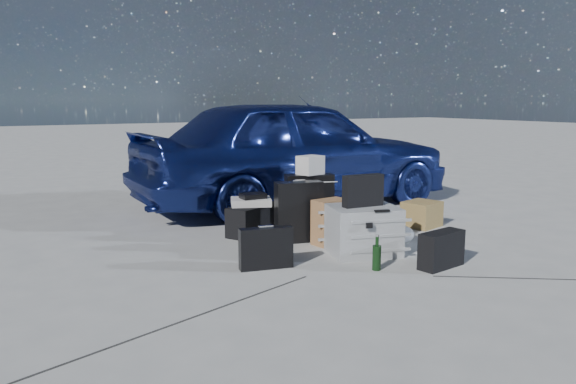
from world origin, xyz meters
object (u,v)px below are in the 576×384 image
Objects in this scene: cardboard_box at (422,214)px; green_bottle at (377,253)px; suitcase_left at (299,212)px; suitcase_right at (309,203)px; duffel_bag at (253,220)px; car at (295,151)px; briefcase at (266,248)px; pelican_case at (363,230)px.

cardboard_box is 1.82m from green_bottle.
suitcase_left is 0.50m from suitcase_right.
duffel_bag reaches higher than green_bottle.
car is 3.06m from green_bottle.
briefcase is 0.94m from green_bottle.
car is at bearing 66.45° from briefcase.
car reaches higher than suitcase_right.
suitcase_right is 0.99× the size of duffel_bag.
car is at bearing 16.20° from duffel_bag.
duffel_bag is 1.92m from cardboard_box.
briefcase is 0.74× the size of suitcase_right.
suitcase_right reaches higher than suitcase_left.
cardboard_box is at bearing 9.49° from suitcase_left.
pelican_case is (-0.69, -2.39, -0.51)m from car.
green_bottle reaches higher than cardboard_box.
green_bottle is at bearing -20.61° from briefcase.
pelican_case is 1.40m from cardboard_box.
suitcase_left is at bearing 129.99° from pelican_case.
suitcase_right is at bearing 79.38° from green_bottle.
suitcase_left is 1.60× the size of cardboard_box.
car reaches higher than green_bottle.
cardboard_box is (2.28, 0.53, -0.03)m from briefcase.
suitcase_left is 0.98× the size of suitcase_right.
suitcase_left is (-0.29, 0.69, 0.08)m from pelican_case.
briefcase is 1.20× the size of cardboard_box.
briefcase is at bearing -118.33° from suitcase_right.
duffel_bag is at bearing 131.57° from pelican_case.
duffel_bag is (-1.24, -1.18, -0.58)m from car.
suitcase_right is 2.14× the size of green_bottle.
suitcase_right reaches higher than cardboard_box.
cardboard_box is at bearing 25.38° from briefcase.
suitcase_right reaches higher than briefcase.
suitcase_left is at bearing 175.63° from cardboard_box.
car is 2.00m from cardboard_box.
pelican_case is 0.53m from green_bottle.
green_bottle is (-0.28, -1.52, -0.17)m from suitcase_right.
briefcase is at bearing 144.72° from car.
suitcase_left is (0.72, 0.65, 0.13)m from briefcase.
suitcase_right is at bearing 55.51° from briefcase.
briefcase is at bearing -124.08° from suitcase_left.
suitcase_right is at bearing 158.51° from cardboard_box.
duffel_bag is 1.64× the size of cardboard_box.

